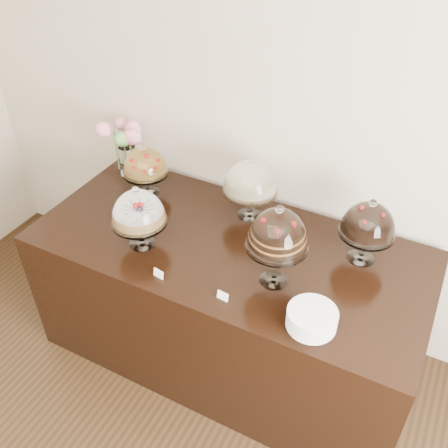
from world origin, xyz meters
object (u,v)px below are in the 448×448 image
at_px(plate_stack, 312,319).
at_px(cake_stand_cheesecake, 251,180).
at_px(cake_stand_sugar_sponge, 138,210).
at_px(cake_stand_fruit_tart, 145,164).
at_px(cake_stand_choco_layer, 278,233).
at_px(cake_stand_dark_choco, 369,222).
at_px(flower_vase, 125,142).
at_px(display_counter, 228,301).

bearing_deg(plate_stack, cake_stand_cheesecake, 133.49).
relative_size(cake_stand_sugar_sponge, cake_stand_fruit_tart, 1.09).
xyz_separation_m(cake_stand_sugar_sponge, cake_stand_choco_layer, (0.76, 0.07, 0.09)).
bearing_deg(plate_stack, cake_stand_choco_layer, 143.44).
height_order(cake_stand_dark_choco, cake_stand_fruit_tart, cake_stand_dark_choco).
bearing_deg(flower_vase, cake_stand_sugar_sponge, -48.65).
bearing_deg(cake_stand_cheesecake, cake_stand_dark_choco, -6.38).
bearing_deg(cake_stand_choco_layer, cake_stand_fruit_tart, 160.10).
relative_size(cake_stand_sugar_sponge, cake_stand_dark_choco, 0.98).
relative_size(cake_stand_choco_layer, cake_stand_fruit_tart, 1.36).
relative_size(display_counter, flower_vase, 5.71).
bearing_deg(cake_stand_dark_choco, cake_stand_cheesecake, 173.62).
bearing_deg(flower_vase, display_counter, -21.17).
relative_size(cake_stand_fruit_tart, flower_vase, 0.90).
bearing_deg(flower_vase, plate_stack, -24.61).
bearing_deg(display_counter, cake_stand_dark_choco, 18.57).
bearing_deg(flower_vase, cake_stand_cheesecake, -3.34).
relative_size(display_counter, cake_stand_fruit_tart, 6.38).
bearing_deg(display_counter, plate_stack, -29.56).
xyz_separation_m(cake_stand_cheesecake, flower_vase, (-0.91, 0.05, -0.01)).
bearing_deg(cake_stand_sugar_sponge, cake_stand_choco_layer, 4.97).
bearing_deg(plate_stack, cake_stand_fruit_tart, 156.20).
xyz_separation_m(cake_stand_cheesecake, cake_stand_dark_choco, (0.69, -0.08, -0.01)).
distance_m(cake_stand_sugar_sponge, cake_stand_choco_layer, 0.77).
xyz_separation_m(cake_stand_dark_choco, cake_stand_fruit_tart, (-1.36, -0.00, -0.03)).
distance_m(cake_stand_cheesecake, plate_stack, 0.91).
relative_size(cake_stand_choco_layer, cake_stand_cheesecake, 1.19).
xyz_separation_m(cake_stand_dark_choco, plate_stack, (-0.08, -0.57, -0.19)).
xyz_separation_m(display_counter, cake_stand_cheesecake, (-0.01, 0.31, 0.70)).
bearing_deg(cake_stand_cheesecake, cake_stand_sugar_sponge, -128.95).
height_order(cake_stand_cheesecake, cake_stand_dark_choco, cake_stand_cheesecake).
height_order(cake_stand_choco_layer, flower_vase, cake_stand_choco_layer).
height_order(cake_stand_choco_layer, cake_stand_cheesecake, cake_stand_choco_layer).
bearing_deg(cake_stand_fruit_tart, display_counter, -18.29).
distance_m(cake_stand_dark_choco, flower_vase, 1.61).
bearing_deg(flower_vase, cake_stand_fruit_tart, -28.76).
xyz_separation_m(display_counter, cake_stand_fruit_tart, (-0.69, 0.23, 0.66)).
bearing_deg(display_counter, cake_stand_fruit_tart, 161.71).
xyz_separation_m(cake_stand_cheesecake, cake_stand_fruit_tart, (-0.67, -0.08, -0.04)).
relative_size(cake_stand_choco_layer, cake_stand_dark_choco, 1.23).
bearing_deg(cake_stand_cheesecake, cake_stand_fruit_tart, -173.32).
distance_m(cake_stand_choco_layer, plate_stack, 0.42).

